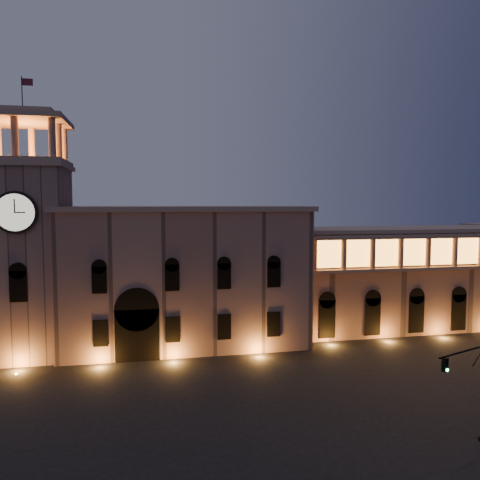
% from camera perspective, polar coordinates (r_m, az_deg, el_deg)
% --- Properties ---
extents(ground, '(160.00, 160.00, 0.00)m').
position_cam_1_polar(ground, '(41.93, -1.01, -20.87)').
color(ground, black).
rests_on(ground, ground).
extents(government_building, '(30.80, 12.80, 17.60)m').
position_cam_1_polar(government_building, '(60.12, -6.73, -4.35)').
color(government_building, '#886359').
rests_on(government_building, ground).
extents(clock_tower, '(9.80, 9.80, 32.40)m').
position_cam_1_polar(clock_tower, '(60.12, -24.48, -1.13)').
color(clock_tower, '#886359').
rests_on(clock_tower, ground).
extents(colonnade_wing, '(40.60, 11.50, 14.50)m').
position_cam_1_polar(colonnade_wing, '(73.22, 20.86, -4.17)').
color(colonnade_wing, '#825E53').
rests_on(colonnade_wing, ground).
extents(traffic_light, '(5.67, 2.42, 8.24)m').
position_cam_1_polar(traffic_light, '(40.31, 26.91, -15.77)').
color(traffic_light, black).
rests_on(traffic_light, ground).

